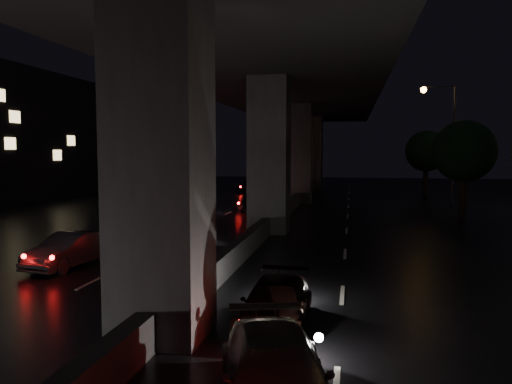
% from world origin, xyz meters
% --- Properties ---
extents(ground, '(120.00, 120.00, 0.00)m').
position_xyz_m(ground, '(0.00, 0.00, 0.00)').
color(ground, black).
rests_on(ground, ground).
extents(viaduct, '(12.00, 80.00, 10.50)m').
position_xyz_m(viaduct, '(0.00, 5.00, 8.34)').
color(viaduct, '#353538').
rests_on(viaduct, ground).
extents(median_barrier, '(0.45, 70.00, 0.85)m').
position_xyz_m(median_barrier, '(0.00, 5.00, 0.42)').
color(median_barrier, '#353538').
rests_on(median_barrier, ground).
extents(tree_c, '(3.80, 3.80, 6.12)m').
position_xyz_m(tree_c, '(11.00, 12.00, 4.20)').
color(tree_c, black).
rests_on(tree_c, ground).
extents(tree_d, '(3.80, 3.80, 6.12)m').
position_xyz_m(tree_d, '(11.00, 28.00, 4.20)').
color(tree_d, black).
rests_on(tree_d, ground).
extents(streetlight_far, '(2.52, 0.44, 9.00)m').
position_xyz_m(streetlight_far, '(10.97, 18.00, 5.66)').
color(streetlight_far, '#2D2D33').
rests_on(streetlight_far, ground).
extents(car_2, '(2.74, 4.57, 1.24)m').
position_xyz_m(car_2, '(3.07, -12.98, 0.62)').
color(car_2, '#504C46').
rests_on(car_2, ground).
extents(car_3, '(1.57, 3.83, 1.11)m').
position_xyz_m(car_3, '(2.46, -8.99, 0.55)').
color(car_3, black).
rests_on(car_3, ground).
extents(car_4, '(1.78, 3.90, 1.24)m').
position_xyz_m(car_4, '(-5.94, -4.16, 0.62)').
color(car_4, '#252427').
rests_on(car_4, ground).
extents(car_5, '(1.76, 3.57, 1.13)m').
position_xyz_m(car_5, '(-2.64, -0.89, 0.56)').
color(car_5, black).
rests_on(car_5, ground).
extents(car_6, '(2.03, 3.61, 1.16)m').
position_xyz_m(car_6, '(-5.76, 7.79, 0.58)').
color(car_6, black).
rests_on(car_6, ground).
extents(car_7, '(2.11, 4.54, 1.28)m').
position_xyz_m(car_7, '(-5.79, 10.28, 0.64)').
color(car_7, '#252628').
rests_on(car_7, ground).
extents(car_8, '(2.01, 3.61, 1.16)m').
position_xyz_m(car_8, '(-2.83, 13.99, 0.58)').
color(car_8, black).
rests_on(car_8, ground).
extents(car_9, '(1.84, 4.02, 1.28)m').
position_xyz_m(car_9, '(-2.89, 18.45, 0.64)').
color(car_9, '#4C4A42').
rests_on(car_9, ground).
extents(car_10, '(2.46, 4.49, 1.19)m').
position_xyz_m(car_10, '(-2.61, 28.26, 0.60)').
color(car_10, black).
rests_on(car_10, ground).
extents(car_11, '(1.91, 4.12, 1.14)m').
position_xyz_m(car_11, '(-6.13, 29.28, 0.57)').
color(car_11, black).
rests_on(car_11, ground).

